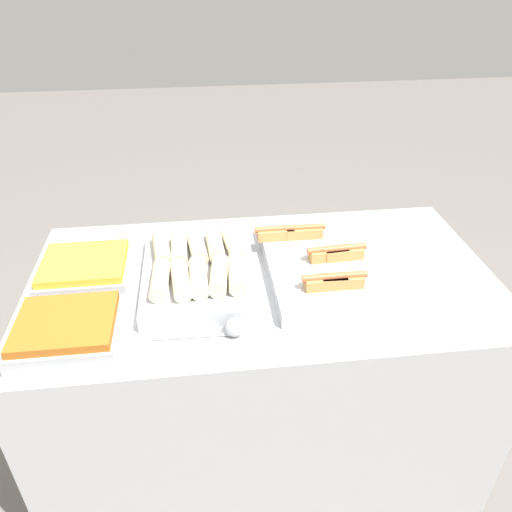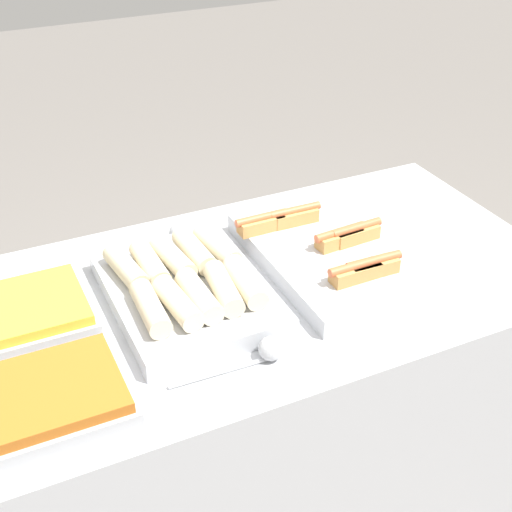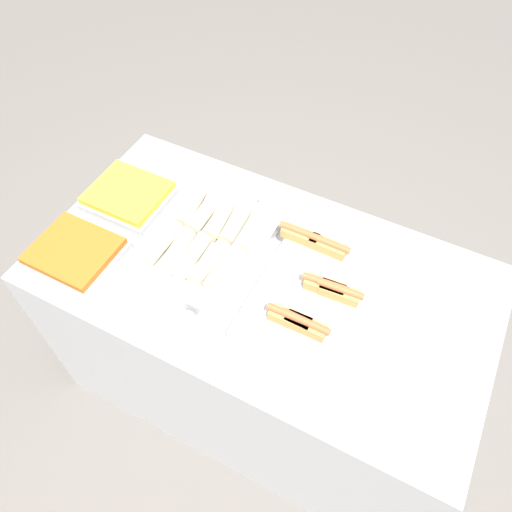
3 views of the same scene
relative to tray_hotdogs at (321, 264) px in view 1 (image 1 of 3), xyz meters
name	(u,v)px [view 1 (image 1 of 3)]	position (x,y,z in m)	size (l,w,h in m)	color
ground_plane	(262,446)	(-0.19, 0.00, -0.89)	(12.00, 12.00, 0.00)	slate
counter	(262,372)	(-0.19, 0.00, -0.46)	(1.49, 0.81, 0.86)	#B7BABF
tray_hotdogs	(321,264)	(0.00, 0.00, 0.00)	(0.37, 0.53, 0.10)	#B7BABF
tray_wraps	(199,270)	(-0.39, 0.00, 0.01)	(0.35, 0.47, 0.10)	#B7BABF
tray_side_front	(67,330)	(-0.75, -0.24, 0.00)	(0.28, 0.25, 0.07)	#B7BABF
tray_side_back	(85,270)	(-0.75, 0.05, 0.00)	(0.28, 0.25, 0.07)	#B7BABF
serving_spoon_near	(229,328)	(-0.32, -0.27, -0.01)	(0.26, 0.05, 0.05)	#B2B5BA
serving_spoon_far	(216,232)	(-0.33, 0.27, -0.01)	(0.24, 0.05, 0.05)	#B2B5BA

